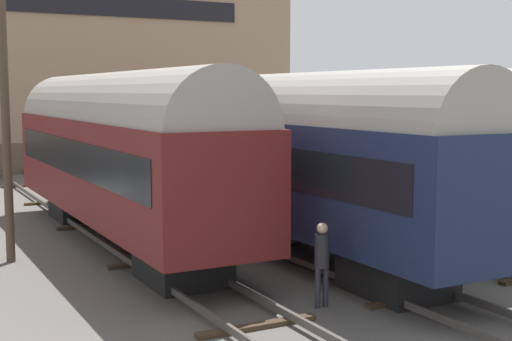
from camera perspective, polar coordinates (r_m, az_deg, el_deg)
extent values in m
plane|color=#56544F|center=(18.92, 6.62, -8.01)|extent=(200.00, 200.00, 0.00)
cube|color=#4C4742|center=(16.74, -7.00, -9.29)|extent=(0.08, 60.00, 0.16)
cube|color=#4C4742|center=(17.28, -2.50, -8.75)|extent=(0.08, 60.00, 0.16)
cube|color=#3D2D1E|center=(14.44, 0.09, -12.34)|extent=(2.60, 0.24, 0.10)
cube|color=#3D2D1E|center=(19.74, -8.17, -7.28)|extent=(2.60, 0.24, 0.10)
cube|color=#3D2D1E|center=(25.35, -12.77, -4.33)|extent=(2.60, 0.24, 0.10)
cube|color=#3D2D1E|center=(31.11, -15.67, -2.45)|extent=(2.60, 0.24, 0.10)
cube|color=#3D2D1E|center=(36.94, -17.66, -1.15)|extent=(2.60, 0.24, 0.10)
cube|color=#3D2D1E|center=(42.82, -19.10, -0.21)|extent=(2.60, 0.24, 0.10)
cube|color=#4C4742|center=(18.49, 4.77, -7.76)|extent=(0.08, 60.00, 0.16)
cube|color=#4C4742|center=(19.28, 8.40, -7.21)|extent=(0.08, 60.00, 0.16)
cube|color=#3D2D1E|center=(16.62, 12.57, -9.99)|extent=(2.60, 0.24, 0.10)
cube|color=#3D2D1E|center=(21.38, 2.04, -6.16)|extent=(2.60, 0.24, 0.10)
cube|color=#3D2D1E|center=(26.65, -4.42, -3.68)|extent=(2.60, 0.24, 0.10)
cube|color=#3D2D1E|center=(32.17, -8.69, -2.00)|extent=(2.60, 0.24, 0.10)
cube|color=#3D2D1E|center=(37.84, -11.68, -0.81)|extent=(2.60, 0.24, 0.10)
cube|color=#3D2D1E|center=(43.60, -13.89, 0.07)|extent=(2.60, 0.24, 0.10)
cube|color=#4C4742|center=(20.87, 14.13, -6.29)|extent=(0.08, 60.00, 0.16)
cube|color=#4C4742|center=(21.84, 16.94, -5.82)|extent=(0.08, 60.00, 0.16)
cube|color=#3D2D1E|center=(23.59, 10.53, -5.08)|extent=(2.60, 0.24, 0.10)
cube|color=#3D2D1E|center=(28.45, 3.00, -3.02)|extent=(2.60, 0.24, 0.10)
cube|color=#3D2D1E|center=(33.68, -2.24, -1.56)|extent=(2.60, 0.24, 0.10)
cube|color=#3D2D1E|center=(39.14, -6.05, -0.48)|extent=(2.60, 0.24, 0.10)
cube|color=#3D2D1E|center=(44.73, -8.91, 0.33)|extent=(2.60, 0.24, 0.10)
cube|color=black|center=(29.27, 1.96, -1.86)|extent=(1.80, 2.40, 1.00)
cube|color=black|center=(21.20, 15.83, -5.27)|extent=(1.80, 2.40, 1.00)
cube|color=slate|center=(24.79, 7.84, 1.17)|extent=(2.82, 15.64, 2.93)
cube|color=black|center=(24.76, 7.85, 1.98)|extent=(2.86, 14.39, 1.06)
cylinder|color=gray|center=(24.71, 7.89, 4.55)|extent=(2.68, 15.32, 2.68)
cube|color=black|center=(25.80, -3.67, -2.99)|extent=(1.80, 2.40, 1.00)
cube|color=black|center=(16.98, 11.17, -8.02)|extent=(1.80, 2.40, 1.00)
cube|color=#192342|center=(20.91, 2.20, 0.16)|extent=(2.83, 16.14, 2.86)
cube|color=black|center=(20.87, 2.21, 1.09)|extent=(2.87, 14.85, 1.03)
cylinder|color=gray|center=(20.80, 2.22, 4.07)|extent=(2.69, 15.82, 2.69)
cube|color=black|center=(27.22, -13.92, -2.67)|extent=(1.80, 2.40, 1.00)
cube|color=black|center=(17.77, -5.94, -7.29)|extent=(1.80, 2.40, 1.00)
cube|color=#5B1919|center=(22.15, -10.89, 0.39)|extent=(2.99, 15.53, 2.85)
cube|color=black|center=(22.12, -10.91, 1.27)|extent=(3.03, 14.28, 1.03)
cylinder|color=gray|center=(22.05, -10.97, 4.07)|extent=(2.84, 15.22, 2.84)
cylinder|color=brown|center=(26.61, 9.24, -2.91)|extent=(0.20, 0.20, 0.87)
cylinder|color=brown|center=(28.27, 13.52, -2.46)|extent=(0.20, 0.20, 0.87)
cube|color=brown|center=(24.20, 17.27, -1.72)|extent=(1.40, 0.40, 0.06)
cube|color=brown|center=(24.28, 17.01, -1.08)|extent=(1.40, 0.06, 0.45)
cube|color=black|center=(23.82, 16.24, -2.38)|extent=(0.06, 0.40, 0.40)
cube|color=black|center=(24.65, 18.23, -2.15)|extent=(0.06, 0.40, 0.40)
cylinder|color=#282833|center=(15.70, 4.97, -9.33)|extent=(0.12, 0.12, 0.89)
cylinder|color=#282833|center=(15.80, 5.58, -9.23)|extent=(0.12, 0.12, 0.89)
cylinder|color=#232328|center=(15.55, 5.31, -6.40)|extent=(0.32, 0.32, 0.74)
sphere|color=tan|center=(15.45, 5.32, -4.63)|extent=(0.24, 0.24, 0.24)
cylinder|color=#473828|center=(20.40, -19.41, 4.36)|extent=(0.24, 0.24, 8.20)
cube|color=brown|center=(48.74, -15.10, 1.66)|extent=(28.12, 11.00, 1.76)
cube|color=#9E7F60|center=(48.85, -15.41, 12.02)|extent=(28.12, 11.00, 15.87)
cube|color=black|center=(43.49, -13.78, 12.80)|extent=(19.68, 0.10, 1.20)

